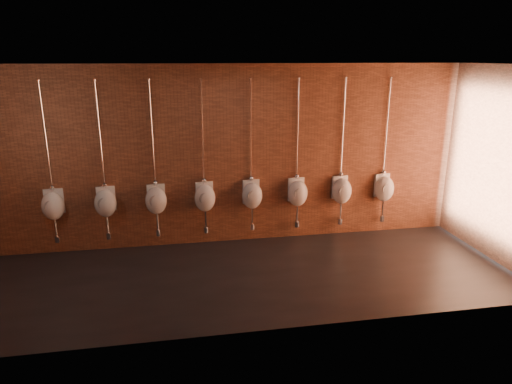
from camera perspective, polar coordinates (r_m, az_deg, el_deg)
ground at (r=7.27m, az=-1.51°, el=-10.50°), size 8.50×8.50×0.00m
room_shell at (r=6.60m, az=-1.64°, el=5.26°), size 8.54×3.04×3.22m
urinal_0 at (r=8.40m, az=-24.04°, el=-1.48°), size 0.42×0.38×2.72m
urinal_1 at (r=8.23m, az=-18.30°, el=-1.22°), size 0.42×0.38×2.72m
urinal_2 at (r=8.14m, az=-12.38°, el=-0.94°), size 0.42×0.38×2.72m
urinal_3 at (r=8.14m, az=-6.41°, el=-0.64°), size 0.42×0.38×2.72m
urinal_4 at (r=8.24m, az=-0.50°, el=-0.34°), size 0.42×0.38×2.72m
urinal_5 at (r=8.41m, az=5.22°, el=-0.04°), size 0.42×0.38×2.72m
urinal_6 at (r=8.67m, az=10.65°, el=0.24°), size 0.42×0.38×2.72m
urinal_7 at (r=9.00m, az=15.72°, el=0.50°), size 0.42×0.38×2.72m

